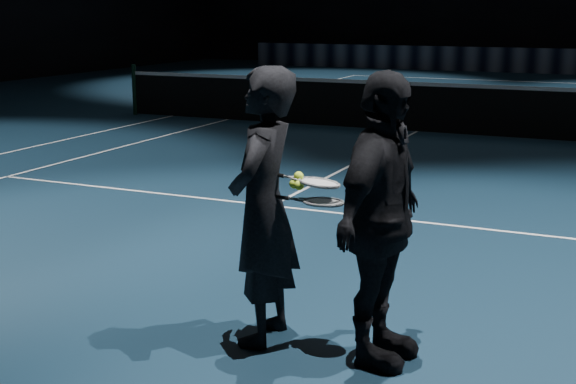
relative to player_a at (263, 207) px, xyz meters
name	(u,v)px	position (x,y,z in m)	size (l,w,h in m)	color
floor	(416,132)	(-1.64, 9.97, -0.97)	(36.00, 36.00, 0.00)	#0D2331
court_lines	(416,132)	(-1.64, 9.97, -0.96)	(10.98, 23.78, 0.01)	white
net_post_left	(134,89)	(-8.04, 9.97, -0.42)	(0.10, 0.10, 1.10)	black
net_mesh	(417,109)	(-1.64, 9.97, -0.52)	(12.80, 0.02, 0.86)	black
net_tape	(418,84)	(-1.64, 9.97, -0.05)	(12.80, 0.03, 0.07)	white
sponsor_backdrop	(532,61)	(-1.64, 25.47, -0.52)	(22.00, 0.15, 0.90)	black
player_a	(263,207)	(0.00, 0.00, 0.00)	(0.71, 0.46, 1.94)	black
player_b	(381,221)	(0.85, -0.01, 0.00)	(1.14, 0.47, 1.94)	black
racket_lower	(324,202)	(0.45, -0.01, 0.08)	(0.68, 0.22, 0.03)	black
racket_upper	(319,183)	(0.40, 0.03, 0.20)	(0.68, 0.22, 0.03)	black
tennis_balls	(297,182)	(0.26, 0.00, 0.20)	(0.12, 0.10, 0.12)	#C7DF2F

